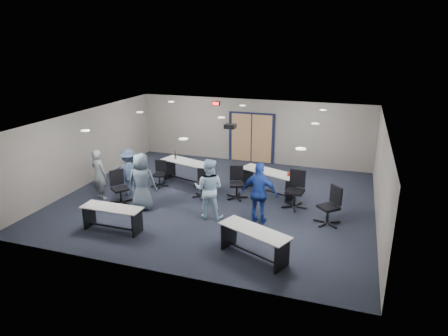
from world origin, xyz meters
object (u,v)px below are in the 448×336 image
(chair_loose_left, at_px, (120,188))
(person_gray, at_px, (99,174))
(table_front_left, at_px, (112,214))
(chair_back_c, at_px, (237,183))
(chair_loose_right, at_px, (328,206))
(table_back_right, at_px, (269,178))
(table_front_right, at_px, (254,239))
(table_back_left, at_px, (187,168))
(chair_back_d, at_px, (295,190))
(chair_back_b, at_px, (202,184))
(person_lightblue, at_px, (209,189))
(person_plaid, at_px, (142,182))
(person_back, at_px, (129,172))
(person_navy, at_px, (260,193))
(chair_back_a, at_px, (159,174))

(chair_loose_left, relative_size, person_gray, 0.64)
(table_front_left, relative_size, chair_back_c, 1.62)
(chair_loose_right, bearing_deg, table_back_right, -173.37)
(table_front_right, distance_m, table_back_left, 5.69)
(chair_back_d, bearing_deg, table_back_left, 172.01)
(chair_back_b, xyz_separation_m, chair_loose_left, (-2.29, -1.34, 0.07))
(table_back_left, height_order, chair_back_d, chair_back_d)
(chair_back_d, relative_size, person_lightblue, 0.65)
(table_front_left, height_order, table_back_right, table_back_right)
(table_front_right, relative_size, chair_loose_right, 1.71)
(table_back_left, distance_m, person_plaid, 2.66)
(chair_loose_left, bearing_deg, chair_loose_right, -48.51)
(person_lightblue, bearing_deg, chair_back_c, -106.29)
(person_back, bearing_deg, person_gray, 0.84)
(person_gray, xyz_separation_m, person_lightblue, (3.96, -0.23, 0.07))
(table_front_right, height_order, chair_back_d, chair_back_d)
(table_back_left, bearing_deg, person_plaid, -81.52)
(table_back_right, bearing_deg, chair_back_c, -119.22)
(table_back_left, bearing_deg, chair_loose_left, -100.70)
(chair_back_c, height_order, person_plaid, person_plaid)
(chair_loose_left, height_order, person_lightblue, person_lightblue)
(person_lightblue, bearing_deg, person_back, -19.44)
(person_plaid, bearing_deg, person_navy, 171.00)
(table_front_right, bearing_deg, chair_back_a, 164.25)
(table_front_right, xyz_separation_m, chair_back_a, (-4.48, 3.69, -0.05))
(chair_back_d, bearing_deg, person_navy, -114.06)
(table_back_left, bearing_deg, person_lightblue, -37.97)
(person_navy, distance_m, person_back, 4.78)
(chair_back_a, relative_size, person_plaid, 0.52)
(chair_back_b, height_order, person_back, person_back)
(table_back_right, relative_size, chair_back_d, 1.78)
(person_gray, bearing_deg, chair_back_a, -113.33)
(person_gray, bearing_deg, chair_loose_right, -161.28)
(table_front_left, distance_m, table_back_left, 4.21)
(chair_loose_right, relative_size, person_gray, 0.67)
(chair_back_a, bearing_deg, person_back, -127.90)
(table_back_right, distance_m, person_lightblue, 2.76)
(chair_back_a, bearing_deg, person_gray, -136.53)
(chair_back_d, xyz_separation_m, chair_loose_left, (-5.40, -1.45, -0.05))
(chair_back_c, xyz_separation_m, person_plaid, (-2.54, -1.75, 0.37))
(table_front_right, distance_m, chair_back_a, 5.80)
(table_back_right, xyz_separation_m, chair_loose_right, (2.14, -1.76, 0.00))
(chair_back_c, bearing_deg, chair_back_b, 173.78)
(chair_back_c, distance_m, person_navy, 1.97)
(person_gray, bearing_deg, chair_back_d, -152.95)
(table_front_right, xyz_separation_m, chair_back_b, (-2.65, 3.22, -0.04))
(chair_loose_right, xyz_separation_m, person_back, (-6.63, 0.19, 0.25))
(table_back_right, distance_m, person_back, 4.76)
(chair_back_a, distance_m, person_navy, 4.51)
(table_back_left, xyz_separation_m, chair_back_c, (2.17, -0.86, -0.03))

